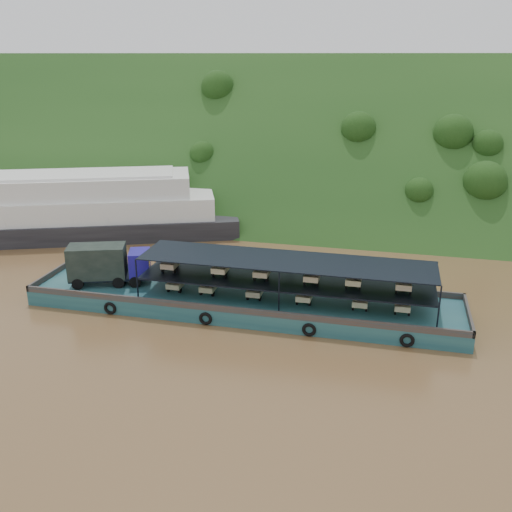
# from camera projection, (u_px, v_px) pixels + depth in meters

# --- Properties ---
(ground) EXTENTS (160.00, 160.00, 0.00)m
(ground) POSITION_uv_depth(u_px,v_px,m) (271.00, 306.00, 47.14)
(ground) COLOR brown
(ground) RESTS_ON ground
(hillside) EXTENTS (140.00, 39.60, 39.60)m
(hillside) POSITION_uv_depth(u_px,v_px,m) (325.00, 202.00, 80.11)
(hillside) COLOR #193B15
(hillside) RESTS_ON ground
(cargo_barge) EXTENTS (35.00, 7.18, 4.61)m
(cargo_barge) POSITION_uv_depth(u_px,v_px,m) (231.00, 295.00, 46.43)
(cargo_barge) COLOR #16414D
(cargo_barge) RESTS_ON ground
(passenger_ferry) EXTENTS (36.35, 21.22, 7.20)m
(passenger_ferry) POSITION_uv_depth(u_px,v_px,m) (80.00, 209.00, 64.69)
(passenger_ferry) COLOR black
(passenger_ferry) RESTS_ON ground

